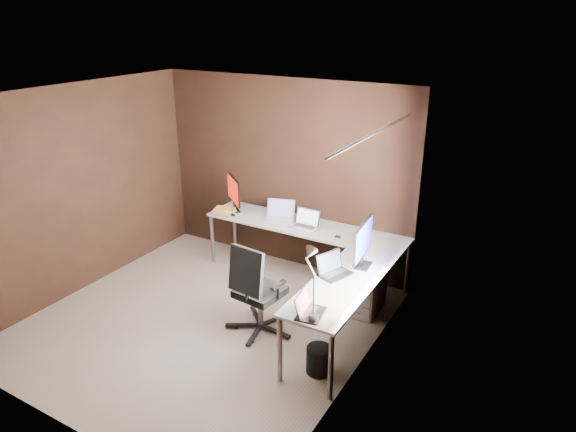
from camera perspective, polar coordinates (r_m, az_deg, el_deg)
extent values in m
cube|color=gray|center=(5.96, -9.34, -11.54)|extent=(3.60, 3.60, 0.00)
cube|color=white|center=(5.05, -11.10, 12.92)|extent=(3.60, 3.60, 0.00)
cube|color=black|center=(6.76, -0.43, 4.66)|extent=(3.60, 0.00, 2.50)
cube|color=black|center=(4.31, -25.62, -8.17)|extent=(3.60, 0.00, 2.50)
cube|color=black|center=(6.63, -22.27, 2.62)|extent=(0.00, 3.60, 2.50)
cube|color=black|center=(4.52, 7.83, -4.64)|extent=(0.00, 3.60, 2.50)
cube|color=white|center=(4.74, 9.45, -0.78)|extent=(0.00, 1.00, 1.30)
cube|color=orange|center=(4.23, 5.24, -6.48)|extent=(0.01, 0.35, 2.00)
cube|color=orange|center=(5.46, 11.68, -0.09)|extent=(0.01, 0.35, 2.00)
cylinder|color=slate|center=(4.50, 9.65, 9.11)|extent=(0.02, 1.90, 0.02)
cube|color=silver|center=(6.48, 1.87, -1.16)|extent=(2.65, 0.60, 0.03)
cube|color=silver|center=(5.17, 6.05, -7.61)|extent=(0.60, 1.65, 0.03)
cylinder|color=slate|center=(7.08, -8.38, -2.56)|extent=(0.05, 0.05, 0.70)
cylinder|color=slate|center=(7.46, -5.95, -1.14)|extent=(0.05, 0.05, 0.70)
cylinder|color=slate|center=(4.88, -0.92, -14.58)|extent=(0.05, 0.05, 0.70)
cylinder|color=slate|center=(4.69, 4.78, -16.41)|extent=(0.05, 0.05, 0.70)
cylinder|color=slate|center=(6.43, 13.15, -5.58)|extent=(0.05, 0.05, 0.70)
cube|color=silver|center=(6.03, 8.33, -7.69)|extent=(0.42, 0.50, 0.60)
cube|color=black|center=(6.99, -6.09, 0.67)|extent=(0.28, 0.27, 0.01)
cube|color=black|center=(6.97, -5.95, 1.16)|extent=(0.06, 0.06, 0.11)
cube|color=black|center=(6.90, -6.03, 2.92)|extent=(0.43, 0.36, 0.34)
cube|color=red|center=(6.89, -6.15, 2.90)|extent=(0.39, 0.33, 0.31)
cube|color=black|center=(5.52, 8.34, -5.46)|extent=(0.17, 0.24, 0.01)
cube|color=black|center=(5.50, 8.18, -4.87)|extent=(0.04, 0.05, 0.10)
cube|color=black|center=(5.40, 8.31, -2.61)|extent=(0.08, 0.60, 0.37)
cube|color=#181CA3|center=(5.39, 8.46, -2.63)|extent=(0.06, 0.57, 0.34)
cube|color=silver|center=(6.64, -0.93, -0.37)|extent=(0.43, 0.36, 0.02)
cube|color=silver|center=(6.69, -0.77, 0.90)|extent=(0.37, 0.18, 0.23)
cube|color=#6E60A6|center=(6.68, -0.78, 0.89)|extent=(0.32, 0.16, 0.20)
cube|color=silver|center=(6.39, 1.78, -1.29)|extent=(0.35, 0.25, 0.02)
cube|color=silver|center=(6.42, 2.20, -0.09)|extent=(0.34, 0.08, 0.21)
cube|color=white|center=(6.42, 2.18, -0.11)|extent=(0.30, 0.07, 0.18)
cube|color=black|center=(5.31, 5.27, -6.46)|extent=(0.34, 0.39, 0.02)
cube|color=black|center=(5.32, 4.63, -5.06)|extent=(0.17, 0.34, 0.21)
cube|color=#181C33|center=(5.31, 4.68, -5.08)|extent=(0.15, 0.29, 0.18)
cube|color=black|center=(4.66, 2.56, -10.79)|extent=(0.26, 0.33, 0.02)
cube|color=black|center=(4.63, 1.62, -9.53)|extent=(0.10, 0.31, 0.19)
cube|color=#CE517D|center=(4.63, 1.69, -9.54)|extent=(0.09, 0.27, 0.16)
cube|color=#987A52|center=(6.89, -7.13, 0.35)|extent=(0.29, 0.25, 0.03)
cube|color=gold|center=(6.88, -7.14, 0.54)|extent=(0.28, 0.24, 0.02)
cube|color=beige|center=(6.87, -7.15, 0.71)|extent=(0.30, 0.26, 0.02)
cube|color=gold|center=(6.87, -7.16, 0.85)|extent=(0.28, 0.25, 0.02)
ellipsoid|color=black|center=(6.80, -6.18, 0.12)|extent=(0.09, 0.07, 0.03)
ellipsoid|color=black|center=(6.15, 5.55, -2.30)|extent=(0.09, 0.08, 0.03)
cylinder|color=slate|center=(4.57, 2.83, -11.14)|extent=(0.09, 0.09, 0.07)
cylinder|color=slate|center=(4.46, 2.88, -8.84)|extent=(0.02, 0.02, 0.36)
cylinder|color=slate|center=(4.38, 2.53, -5.73)|extent=(0.02, 0.19, 0.27)
cone|color=slate|center=(4.41, 2.40, -4.18)|extent=(0.11, 0.14, 0.15)
cylinder|color=slate|center=(5.65, -3.07, -10.29)|extent=(0.06, 0.06, 0.37)
cube|color=black|center=(5.54, -3.11, -8.41)|extent=(0.49, 0.49, 0.08)
cube|color=black|center=(5.23, -4.66, -6.13)|extent=(0.42, 0.16, 0.49)
cylinder|color=black|center=(5.12, 3.42, -15.65)|extent=(0.30, 0.30, 0.28)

